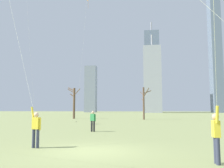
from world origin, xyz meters
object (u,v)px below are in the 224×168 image
at_px(distant_kite_high_overhead_orange, 86,15).
at_px(bare_tree_far_right_edge, 144,102).
at_px(kite_flyer_foreground_left_pink, 213,36).
at_px(kite_flyer_midfield_center_blue, 20,52).
at_px(bare_tree_center, 74,102).
at_px(bystander_watching_nearby, 93,120).

xyz_separation_m(distant_kite_high_overhead_orange, bare_tree_far_right_edge, (7.47, 11.84, -11.29)).
relative_size(kite_flyer_foreground_left_pink, bare_tree_far_right_edge, 2.43).
xyz_separation_m(kite_flyer_midfield_center_blue, distant_kite_high_overhead_orange, (-1.63, 19.23, 9.69)).
bearing_deg(distant_kite_high_overhead_orange, kite_flyer_foreground_left_pink, -68.57).
distance_m(bare_tree_center, bare_tree_far_right_edge, 13.36).
distance_m(kite_flyer_midfield_center_blue, kite_flyer_foreground_left_pink, 9.69).
bearing_deg(bare_tree_center, distant_kite_high_overhead_orange, -67.55).
relative_size(bystander_watching_nearby, bare_tree_center, 0.27).
height_order(kite_flyer_midfield_center_blue, bare_tree_far_right_edge, kite_flyer_midfield_center_blue).
bearing_deg(bare_tree_center, kite_flyer_foreground_left_pink, -68.20).
relative_size(kite_flyer_foreground_left_pink, bystander_watching_nearby, 8.38).
height_order(kite_flyer_foreground_left_pink, bare_tree_center, kite_flyer_foreground_left_pink).
distance_m(distant_kite_high_overhead_orange, bare_tree_far_right_edge, 17.98).
xyz_separation_m(distant_kite_high_overhead_orange, bare_tree_center, (-5.73, 13.87, -11.13)).
relative_size(bystander_watching_nearby, distant_kite_high_overhead_orange, 0.10).
bearing_deg(bare_tree_far_right_edge, kite_flyer_foreground_left_pink, -86.59).
height_order(kite_flyer_midfield_center_blue, bystander_watching_nearby, kite_flyer_midfield_center_blue).
bearing_deg(bare_tree_far_right_edge, bystander_watching_nearby, -99.01).
xyz_separation_m(bystander_watching_nearby, distant_kite_high_overhead_orange, (-3.76, 11.61, 13.45)).
bearing_deg(kite_flyer_midfield_center_blue, bare_tree_far_right_edge, 79.35).
relative_size(kite_flyer_midfield_center_blue, bystander_watching_nearby, 13.33).
xyz_separation_m(kite_flyer_midfield_center_blue, kite_flyer_foreground_left_pink, (8.01, -5.34, -1.15)).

